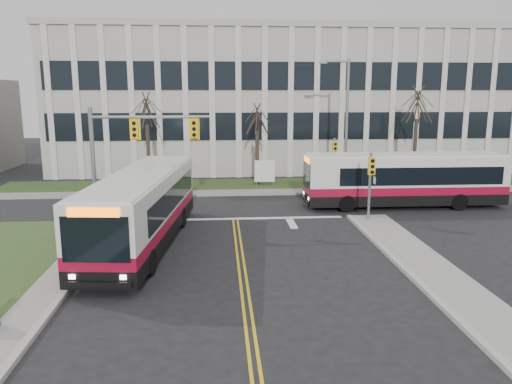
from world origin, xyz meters
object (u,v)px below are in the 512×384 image
object	(u,v)px
directory_sign	(265,171)
streetlight	(344,117)
bus_cross	(404,181)
bus_main	(143,210)
newspaper_box_red	(68,261)

from	to	relation	value
directory_sign	streetlight	bearing A→B (deg)	-13.23
streetlight	bus_cross	distance (m)	7.16
bus_cross	bus_main	bearing A→B (deg)	-65.20
streetlight	bus_cross	size ratio (longest dim) A/B	0.77
bus_cross	newspaper_box_red	distance (m)	20.02
streetlight	directory_sign	world-z (taller)	streetlight
newspaper_box_red	directory_sign	bearing A→B (deg)	83.19
streetlight	newspaper_box_red	size ratio (longest dim) A/B	9.68
directory_sign	newspaper_box_red	size ratio (longest dim) A/B	2.11
streetlight	bus_cross	bearing A→B (deg)	-67.41
directory_sign	bus_main	size ratio (longest dim) A/B	0.16
streetlight	bus_cross	world-z (taller)	streetlight
streetlight	bus_main	bearing A→B (deg)	-134.89
bus_cross	directory_sign	bearing A→B (deg)	-131.27
directory_sign	newspaper_box_red	world-z (taller)	directory_sign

